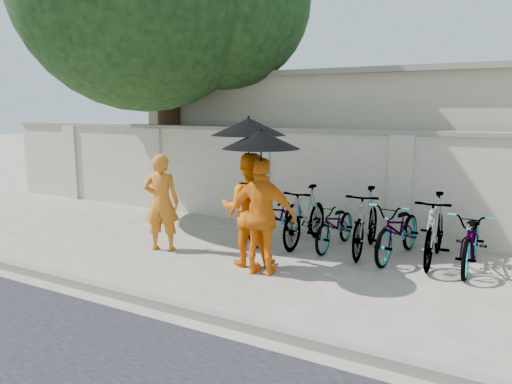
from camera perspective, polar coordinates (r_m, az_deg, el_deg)
The scene contains 16 objects.
ground at distance 7.98m, azimuth -4.07°, elevation -8.66°, with size 80.00×80.00×0.00m, color #B1A794.
kerb at distance 6.70m, azimuth -12.42°, elevation -11.95°, with size 40.00×0.16×0.12m, color gray.
compound_wall at distance 10.12m, azimuth 10.87°, elevation 0.94°, with size 20.00×0.30×2.00m, color beige.
building_behind at distance 13.48m, azimuth 20.37°, elevation 5.21°, with size 14.00×6.00×3.20m, color #B5AE8C.
monk_left at distance 8.90m, azimuth -10.75°, elevation -1.17°, with size 0.63×0.41×1.71m, color orange.
monk_center at distance 7.92m, azimuth -0.85°, elevation -2.00°, with size 0.88×0.68×1.80m, color orange.
parasol_center at distance 7.67m, azimuth -0.86°, elevation 7.48°, with size 1.15×1.15×1.32m.
monk_right at distance 7.46m, azimuth 0.74°, elevation -2.84°, with size 1.04×0.43×1.78m, color orange.
parasol_right at distance 7.22m, azimuth 0.59°, elevation 6.00°, with size 1.14×1.14×1.17m.
bike_0 at distance 9.43m, azimuth 2.47°, elevation -2.76°, with size 0.63×1.82×0.96m, color gray.
bike_1 at distance 9.18m, azimuth 5.65°, elevation -2.72°, with size 0.51×1.81×1.09m, color gray.
bike_2 at distance 9.05m, azimuth 9.09°, elevation -3.71°, with size 0.57×1.63×0.86m, color gray.
bike_3 at distance 8.80m, azimuth 12.46°, elevation -3.28°, with size 0.53×1.89×1.14m, color gray.
bike_4 at distance 8.65m, azimuth 15.99°, elevation -4.17°, with size 0.65×1.88×0.99m, color gray.
bike_5 at distance 8.54m, azimuth 19.74°, elevation -4.02°, with size 0.53×1.89×1.13m, color gray.
bike_6 at distance 8.47m, azimuth 23.47°, elevation -4.98°, with size 0.64×1.83×0.96m, color gray.
Camera 1 is at (4.26, -6.26, 2.50)m, focal length 35.00 mm.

